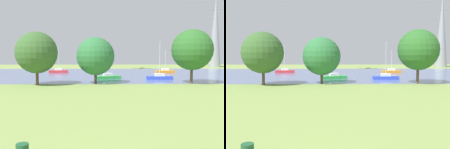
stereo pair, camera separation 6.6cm
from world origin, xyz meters
The scene contains 10 objects.
ground_plane centered at (0.00, 22.00, 0.00)m, with size 160.00×160.00×0.00m, color #7F994C.
water_surface centered at (0.00, 50.00, 0.01)m, with size 140.00×40.00×0.02m, color slate.
sailboat_orange centered at (15.16, 53.08, 0.45)m, with size 4.95×2.07×5.86m.
sailboat_blue centered at (10.28, 37.06, 0.46)m, with size 4.83×1.59×7.14m.
sailboat_red centered at (-12.14, 53.92, 0.46)m, with size 4.97×2.22×6.93m.
sailboat_green centered at (0.54, 37.90, 0.45)m, with size 5.03×3.00×5.46m.
tree_mid_shore centered at (-10.39, 28.87, 5.01)m, with size 6.38×6.38×8.21m.
tree_west_far centered at (-1.49, 30.83, 4.44)m, with size 6.16×6.16×7.53m.
tree_east_far centered at (14.10, 30.56, 5.47)m, with size 6.59×6.59×8.78m.
electricity_pylon centered at (39.53, 79.94, 13.10)m, with size 6.40×4.40×26.18m.
Camera 2 is at (0.54, -8.55, 4.81)m, focal length 39.00 mm.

